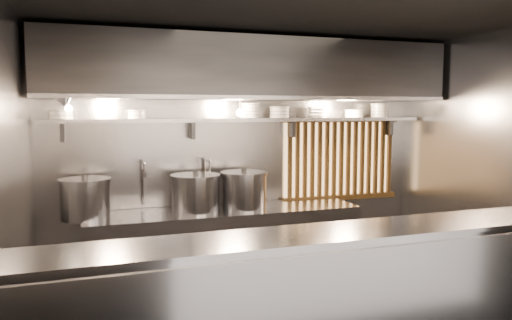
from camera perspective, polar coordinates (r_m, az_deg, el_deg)
ceiling at (r=4.52m, az=4.15°, el=15.99°), size 4.50×4.50×0.00m
wall_back at (r=5.89m, az=-1.76°, el=-0.03°), size 4.50×0.00×4.50m
wall_left at (r=4.16m, az=-25.84°, el=-3.09°), size 0.00×3.00×3.00m
wall_right at (r=5.76m, az=25.07°, el=-0.72°), size 0.00×3.00×3.00m
serving_counter at (r=3.87m, az=9.78°, el=-16.08°), size 4.50×0.56×1.13m
cooking_bench at (r=5.63m, az=-3.53°, el=-10.16°), size 3.00×0.70×0.90m
bowl_shelf at (r=5.69m, az=-1.22°, el=4.61°), size 4.40×0.34×0.04m
exhaust_hood at (r=5.49m, az=-0.51°, el=10.25°), size 4.40×0.81×0.65m
wood_screen at (r=6.36m, az=9.62°, el=0.14°), size 1.56×0.09×1.04m
faucet_left at (r=5.53m, az=-12.77°, el=-1.53°), size 0.04×0.30×0.50m
faucet_right at (r=5.65m, az=-5.70°, el=-1.26°), size 0.04×0.30×0.50m
heat_lamp at (r=4.94m, az=-20.99°, el=6.20°), size 0.25×0.35×0.20m
pendant_bulb at (r=5.54m, az=-1.83°, el=5.42°), size 0.09×0.09×0.19m
stock_pot_left at (r=5.33m, az=-18.92°, el=-4.17°), size 0.56×0.56×0.45m
stock_pot_mid at (r=5.53m, az=-1.38°, el=-3.46°), size 0.66×0.66×0.45m
stock_pot_right at (r=5.40m, az=-6.91°, el=-3.77°), size 0.70×0.70×0.45m
bowl_stack_0 at (r=5.41m, az=-21.42°, el=4.85°), size 0.24×0.24×0.09m
bowl_stack_1 at (r=5.43m, az=-13.49°, el=5.10°), size 0.20×0.20×0.09m
bowl_stack_2 at (r=5.70m, az=-0.67°, el=5.67°), size 0.22×0.22×0.17m
bowl_stack_3 at (r=5.83m, az=2.68°, el=5.48°), size 0.24×0.24×0.13m
bowl_stack_4 at (r=6.03m, az=7.01°, el=5.45°), size 0.22×0.22×0.13m
bowl_stack_5 at (r=6.26m, az=11.13°, el=5.23°), size 0.23×0.23×0.09m
bowl_stack_6 at (r=6.45m, az=13.91°, el=5.52°), size 0.22×0.22×0.17m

